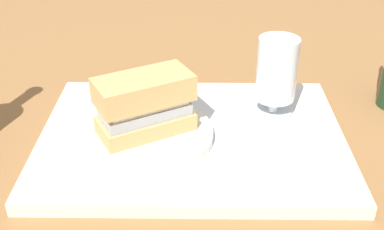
% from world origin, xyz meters
% --- Properties ---
extents(ground_plane, '(3.00, 3.00, 0.00)m').
position_xyz_m(ground_plane, '(0.00, 0.00, 0.00)').
color(ground_plane, olive).
extents(tray, '(0.44, 0.32, 0.02)m').
position_xyz_m(tray, '(0.00, 0.00, 0.01)').
color(tray, beige).
rests_on(tray, ground_plane).
extents(placemat, '(0.38, 0.27, 0.00)m').
position_xyz_m(placemat, '(0.00, 0.00, 0.02)').
color(placemat, silver).
rests_on(placemat, tray).
extents(plate, '(0.19, 0.19, 0.01)m').
position_xyz_m(plate, '(-0.06, -0.02, 0.03)').
color(plate, silver).
rests_on(plate, placemat).
extents(sandwich, '(0.14, 0.12, 0.08)m').
position_xyz_m(sandwich, '(-0.06, -0.02, 0.08)').
color(sandwich, tan).
rests_on(sandwich, plate).
extents(beer_glass, '(0.06, 0.06, 0.12)m').
position_xyz_m(beer_glass, '(0.12, 0.05, 0.09)').
color(beer_glass, silver).
rests_on(beer_glass, placemat).
extents(napkin_folded, '(0.09, 0.07, 0.01)m').
position_xyz_m(napkin_folded, '(0.10, -0.05, 0.02)').
color(napkin_folded, white).
rests_on(napkin_folded, placemat).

